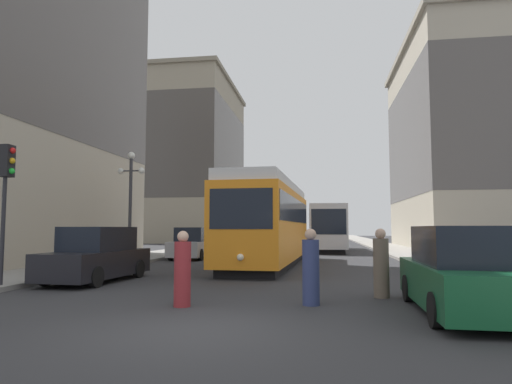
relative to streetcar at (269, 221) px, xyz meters
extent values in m
plane|color=#303033|center=(0.15, -13.36, -2.10)|extent=(200.00, 200.00, 0.00)
cube|color=gray|center=(-7.97, 26.64, -2.03)|extent=(3.29, 120.00, 0.15)
cube|color=gray|center=(8.27, 26.64, -2.03)|extent=(3.29, 120.00, 0.15)
cube|color=black|center=(0.00, 0.01, -1.93)|extent=(2.70, 11.30, 0.35)
cube|color=orange|center=(0.00, 0.01, -0.20)|extent=(3.13, 12.29, 3.10)
cube|color=black|center=(0.00, 0.01, 0.50)|extent=(3.14, 11.81, 1.08)
cube|color=silver|center=(0.00, 0.01, 1.57)|extent=(2.91, 12.04, 0.44)
cube|color=black|center=(-0.27, -6.06, 0.34)|extent=(2.21, 0.18, 1.40)
sphere|color=#F2EACC|center=(-0.27, -6.13, -1.30)|extent=(0.24, 0.24, 0.24)
cube|color=black|center=(2.91, 14.62, -1.93)|extent=(2.25, 10.26, 0.35)
cube|color=#B7B7BA|center=(2.91, 14.62, -0.20)|extent=(2.64, 11.16, 3.10)
cube|color=black|center=(2.91, 14.62, 0.34)|extent=(2.66, 10.71, 1.30)
cube|color=black|center=(2.95, 9.07, 0.11)|extent=(2.30, 0.10, 1.71)
cylinder|color=black|center=(-5.86, 2.95, -1.78)|extent=(0.19, 0.64, 0.64)
cylinder|color=black|center=(-5.90, 5.77, -1.78)|extent=(0.19, 0.64, 0.64)
cylinder|color=black|center=(-4.15, 2.97, -1.78)|extent=(0.19, 0.64, 0.64)
cylinder|color=black|center=(-4.19, 5.79, -1.78)|extent=(0.19, 0.64, 0.64)
cube|color=#B2B2B7|center=(-5.02, 4.37, -1.50)|extent=(1.85, 4.56, 0.84)
cube|color=black|center=(-5.02, 4.48, -0.68)|extent=(1.61, 2.52, 0.80)
cylinder|color=black|center=(-5.88, 11.92, -1.78)|extent=(0.18, 0.64, 0.64)
cylinder|color=black|center=(-5.88, 14.69, -1.78)|extent=(0.18, 0.64, 0.64)
cylinder|color=black|center=(-4.17, 11.93, -1.78)|extent=(0.18, 0.64, 0.64)
cylinder|color=black|center=(-4.17, 14.69, -1.78)|extent=(0.18, 0.64, 0.64)
cube|color=slate|center=(-5.02, 13.31, -1.50)|extent=(1.80, 4.45, 0.84)
cube|color=black|center=(-5.02, 13.42, -0.68)|extent=(1.59, 2.45, 0.80)
cylinder|color=black|center=(6.22, -9.68, -1.78)|extent=(0.19, 0.64, 0.64)
cylinder|color=black|center=(4.51, -9.64, -1.78)|extent=(0.19, 0.64, 0.64)
cylinder|color=black|center=(4.44, -12.56, -1.78)|extent=(0.19, 0.64, 0.64)
cube|color=#14512D|center=(5.33, -11.12, -1.50)|extent=(1.91, 4.76, 0.84)
cube|color=black|center=(5.33, -11.24, -0.68)|extent=(1.64, 2.63, 0.80)
cylinder|color=black|center=(-5.96, -8.28, -1.78)|extent=(0.22, 0.65, 0.64)
cylinder|color=black|center=(-5.80, -5.51, -1.78)|extent=(0.22, 0.65, 0.64)
cylinder|color=black|center=(-4.25, -8.38, -1.78)|extent=(0.22, 0.65, 0.64)
cylinder|color=black|center=(-4.09, -5.60, -1.78)|extent=(0.22, 0.65, 0.64)
cube|color=black|center=(-5.02, -6.94, -1.50)|extent=(2.05, 4.57, 0.84)
cube|color=black|center=(-5.02, -6.83, -0.68)|extent=(1.72, 2.55, 0.80)
cylinder|color=#6B5B4C|center=(3.96, -9.11, -1.34)|extent=(0.40, 0.40, 1.51)
sphere|color=tan|center=(3.96, -9.11, -0.47)|extent=(0.27, 0.27, 0.27)
cylinder|color=navy|center=(2.19, -10.49, -1.35)|extent=(0.40, 0.40, 1.51)
sphere|color=tan|center=(2.19, -10.49, -0.47)|extent=(0.27, 0.27, 0.27)
cylinder|color=maroon|center=(-0.71, -11.10, -1.37)|extent=(0.38, 0.38, 1.47)
sphere|color=tan|center=(-0.71, -11.10, -0.52)|extent=(0.26, 0.26, 0.26)
cylinder|color=#232328|center=(-6.72, -9.24, 0.09)|extent=(0.12, 0.12, 4.08)
cube|color=black|center=(-6.72, -9.24, 1.65)|extent=(0.36, 0.36, 0.95)
sphere|color=red|center=(-6.52, -9.24, 1.96)|extent=(0.18, 0.18, 0.18)
sphere|color=gold|center=(-6.52, -9.24, 1.65)|extent=(0.18, 0.18, 0.18)
sphere|color=green|center=(-6.52, -9.24, 1.35)|extent=(0.18, 0.18, 0.18)
cylinder|color=#333338|center=(-6.92, -0.11, 0.60)|extent=(0.16, 0.16, 5.09)
sphere|color=white|center=(-6.92, -0.11, 3.30)|extent=(0.36, 0.36, 0.36)
sphere|color=white|center=(-7.47, -0.11, 2.53)|extent=(0.31, 0.31, 0.31)
sphere|color=white|center=(-6.37, -0.11, 2.53)|extent=(0.31, 0.31, 0.31)
cube|color=#333338|center=(-6.92, -0.11, 2.53)|extent=(1.10, 0.06, 0.06)
cylinder|color=#333338|center=(-6.92, 17.07, 0.45)|extent=(0.16, 0.16, 4.79)
sphere|color=white|center=(-6.92, 17.07, 3.00)|extent=(0.36, 0.36, 0.36)
sphere|color=white|center=(-7.47, 17.07, 2.27)|extent=(0.31, 0.31, 0.31)
sphere|color=white|center=(-6.37, 17.07, 2.27)|extent=(0.31, 0.31, 0.31)
cube|color=#333338|center=(-6.92, 17.07, 2.27)|extent=(1.10, 0.06, 0.06)
cube|color=gray|center=(-15.99, 37.94, 8.52)|extent=(12.76, 19.62, 21.24)
cube|color=#494440|center=(-15.99, 37.94, 9.58)|extent=(12.80, 19.66, 12.74)
cube|color=gray|center=(-15.99, 37.94, 19.39)|extent=(13.36, 20.22, 0.50)
cube|color=#B2A893|center=(15.75, 19.44, 6.57)|extent=(11.68, 18.42, 17.34)
cube|color=#595451|center=(15.75, 19.44, 7.43)|extent=(11.72, 18.46, 10.40)
cube|color=gray|center=(15.75, 19.44, 15.49)|extent=(12.28, 19.02, 0.50)
camera|label=1|loc=(2.44, -21.02, -0.32)|focal=31.25mm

